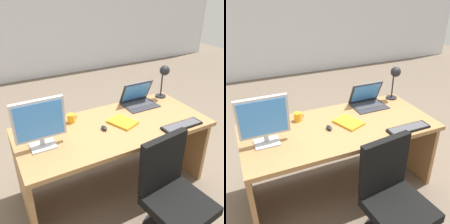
# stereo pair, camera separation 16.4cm
# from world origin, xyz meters

# --- Properties ---
(ground) EXTENTS (12.00, 12.00, 0.00)m
(ground) POSITION_xyz_m (0.00, 1.50, 0.00)
(ground) COLOR #6B5B4C
(back_wall) EXTENTS (10.00, 0.10, 2.80)m
(back_wall) POSITION_xyz_m (0.00, 3.77, 1.40)
(back_wall) COLOR silver
(back_wall) RESTS_ON ground
(desk) EXTENTS (1.78, 0.82, 0.74)m
(desk) POSITION_xyz_m (0.00, 0.05, 0.54)
(desk) COLOR #9E7042
(desk) RESTS_ON ground
(monitor) EXTENTS (0.40, 0.16, 0.41)m
(monitor) POSITION_xyz_m (-0.67, -0.02, 0.97)
(monitor) COLOR #B7BABF
(monitor) RESTS_ON desk
(laptop) EXTENTS (0.35, 0.28, 0.25)m
(laptop) POSITION_xyz_m (0.45, 0.29, 0.82)
(laptop) COLOR #2D2D33
(laptop) RESTS_ON desk
(keyboard) EXTENTS (0.41, 0.12, 0.02)m
(keyboard) POSITION_xyz_m (0.54, -0.31, 0.75)
(keyboard) COLOR black
(keyboard) RESTS_ON desk
(mouse) EXTENTS (0.04, 0.08, 0.03)m
(mouse) POSITION_xyz_m (-0.12, -0.03, 0.76)
(mouse) COLOR black
(mouse) RESTS_ON desk
(desk_lamp) EXTENTS (0.12, 0.14, 0.38)m
(desk_lamp) POSITION_xyz_m (0.79, 0.29, 1.01)
(desk_lamp) COLOR black
(desk_lamp) RESTS_ON desk
(book) EXTENTS (0.26, 0.30, 0.02)m
(book) POSITION_xyz_m (0.09, -0.00, 0.75)
(book) COLOR orange
(book) RESTS_ON desk
(coffee_mug) EXTENTS (0.10, 0.07, 0.08)m
(coffee_mug) POSITION_xyz_m (-0.33, 0.24, 0.78)
(coffee_mug) COLOR orange
(coffee_mug) RESTS_ON desk
(office_chair) EXTENTS (0.56, 0.56, 0.89)m
(office_chair) POSITION_xyz_m (0.15, -0.71, 0.35)
(office_chair) COLOR black
(office_chair) RESTS_ON ground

